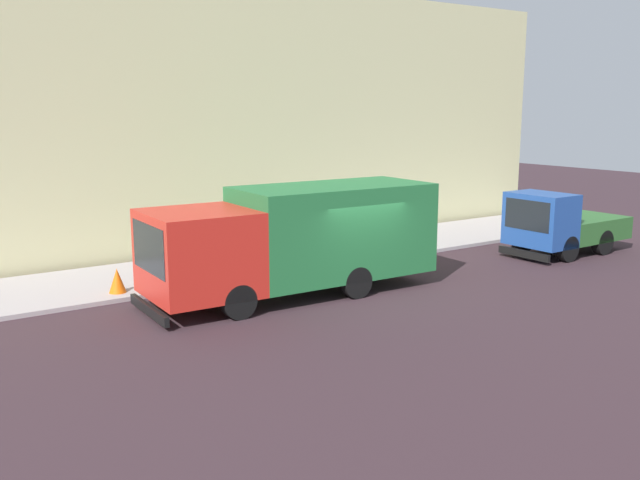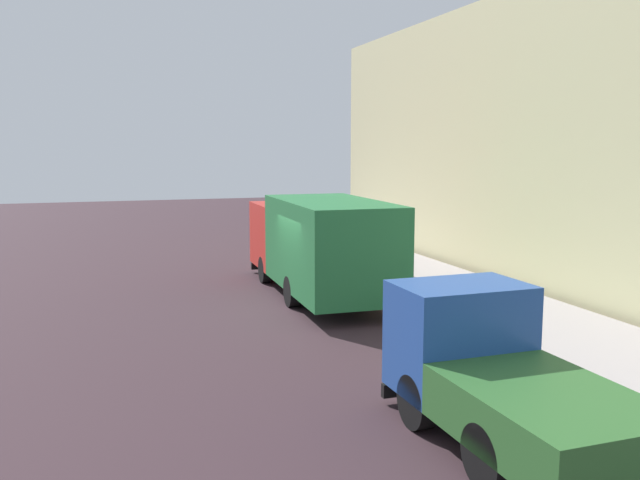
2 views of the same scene
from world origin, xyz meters
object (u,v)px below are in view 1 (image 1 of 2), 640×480
Objects in this scene: small_flatbed_truck at (560,225)px; street_sign_post at (244,231)px; traffic_cone_orange at (117,281)px; large_utility_truck at (297,237)px; pedestrian_walking at (161,250)px.

street_sign_post is at bearing 74.00° from small_flatbed_truck.
small_flatbed_truck is 14.84m from traffic_cone_orange.
large_utility_truck is 10.39m from small_flatbed_truck.
large_utility_truck is 4.54× the size of pedestrian_walking.
large_utility_truck is at bearing 85.68° from small_flatbed_truck.
street_sign_post reaches higher than pedestrian_walking.
street_sign_post is (2.29, 0.40, -0.13)m from large_utility_truck.
pedestrian_walking is 0.79× the size of street_sign_post.
pedestrian_walking is at bearing 46.84° from large_utility_truck.
large_utility_truck reaches higher than street_sign_post.
street_sign_post is at bearing -87.94° from pedestrian_walking.
traffic_cone_orange is 0.29× the size of street_sign_post.
street_sign_post reaches higher than traffic_cone_orange.
small_flatbed_truck is at bearing -102.36° from traffic_cone_orange.
pedestrian_walking is at bearing 79.11° from street_sign_post.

